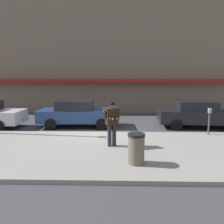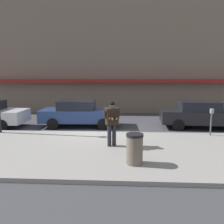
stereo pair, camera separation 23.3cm
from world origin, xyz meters
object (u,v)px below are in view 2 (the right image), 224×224
parked_sedan_mid (80,113)px  trash_bin (135,149)px  parking_meter (211,118)px  parked_sedan_far (201,114)px  man_texting_on_phone (112,119)px

parked_sedan_mid → trash_bin: size_ratio=4.65×
parking_meter → trash_bin: bearing=-135.7°
parked_sedan_far → parked_sedan_mid: bearing=179.4°
parking_meter → trash_bin: (-3.78, -3.69, -0.34)m
man_texting_on_phone → parking_meter: size_ratio=1.42×
man_texting_on_phone → trash_bin: man_texting_on_phone is taller
parked_sedan_mid → trash_bin: (2.93, -5.84, -0.16)m
parked_sedan_far → trash_bin: (-4.01, -5.77, -0.16)m
parking_meter → trash_bin: parking_meter is taller
man_texting_on_phone → trash_bin: 2.05m
parked_sedan_mid → parked_sedan_far: same height
parked_sedan_far → parking_meter: size_ratio=3.63×
man_texting_on_phone → parked_sedan_far: bearing=39.6°
parked_sedan_far → man_texting_on_phone: bearing=-140.4°
parking_meter → parked_sedan_far: bearing=83.9°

